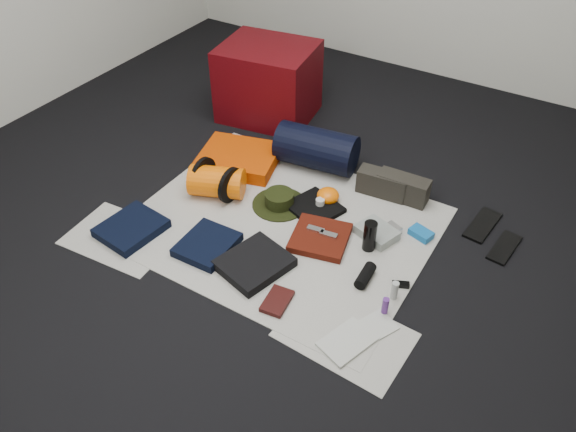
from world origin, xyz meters
The scene contains 37 objects.
floor centered at (0.00, 0.00, -0.01)m, with size 4.50×4.50×0.02m, color black.
newspaper_mat centered at (0.00, 0.00, 0.00)m, with size 1.60×1.30×0.01m, color silver.
newspaper_sheet_front_left centered at (-0.70, -0.55, 0.00)m, with size 0.58×0.40×0.00m, color silver.
newspaper_sheet_front_right centered at (0.65, -0.50, 0.00)m, with size 0.58×0.40×0.00m, color silver.
red_cabinet centered at (-0.73, 0.99, 0.26)m, with size 0.62×0.52×0.52m, color #50050B.
sleeping_pad centered at (-0.55, 0.36, 0.05)m, with size 0.48×0.39×0.09m, color #D24302.
stuff_sack centered at (-0.47, 0.04, 0.10)m, with size 0.19×0.19×0.32m, color #F96504.
sack_strap_left centered at (-0.57, 0.04, 0.11)m, with size 0.22×0.22×0.03m, color black.
sack_strap_right centered at (-0.37, 0.04, 0.11)m, with size 0.22×0.22×0.03m, color black.
navy_duffel centered at (-0.12, 0.60, 0.14)m, with size 0.26×0.26×0.50m, color black.
boonie_brim centered at (-0.11, 0.14, 0.01)m, with size 0.32×0.32×0.01m, color black.
boonie_crown centered at (-0.11, 0.14, 0.05)m, with size 0.17×0.17×0.07m, color black.
hiking_boot_left centered at (0.36, 0.55, 0.08)m, with size 0.30×0.11×0.15m, color #292620.
hiking_boot_right centered at (0.48, 0.57, 0.08)m, with size 0.30×0.11×0.15m, color #292620.
flip_flop_left centered at (0.96, 0.58, 0.01)m, with size 0.11×0.30×0.02m, color black.
flip_flop_right centered at (1.12, 0.46, 0.01)m, with size 0.10×0.27×0.01m, color black.
trousers_navy_a centered at (-0.68, -0.48, 0.03)m, with size 0.29×0.33×0.05m, color black.
trousers_navy_b centered at (-0.24, -0.37, 0.03)m, with size 0.27×0.30×0.05m, color black.
trousers_charcoal centered at (0.05, -0.36, 0.03)m, with size 0.29×0.34×0.05m, color black.
black_tshirt centered at (0.09, 0.21, 0.02)m, with size 0.28×0.26×0.03m, color black.
red_shirt centered at (0.24, 0.00, 0.03)m, with size 0.30×0.30×0.04m, color #491208.
orange_stuff_sack centered at (0.12, 0.32, 0.05)m, with size 0.13×0.13×0.09m, color #F96504.
first_aid_pouch centered at (0.49, 0.19, 0.03)m, with size 0.21×0.16×0.05m, color gray.
water_bottle centered at (0.50, 0.08, 0.09)m, with size 0.07×0.07×0.18m, color black.
speaker centered at (0.58, -0.14, 0.04)m, with size 0.06×0.06×0.16m, color black.
compact_camera centered at (0.55, 0.28, 0.02)m, with size 0.09×0.05×0.03m, color #BABBC0.
cyan_case centered at (0.70, 0.31, 0.03)m, with size 0.12×0.08×0.04m, color #115EA4.
toiletry_purple centered at (0.75, -0.29, 0.05)m, with size 0.03×0.03×0.10m, color #57277D.
toiletry_clear centered at (0.75, -0.18, 0.06)m, with size 0.03×0.03×0.10m, color #A7ACA8.
paperback_book centered at (0.28, -0.50, 0.02)m, with size 0.11×0.17×0.02m, color black.
map_booklet centered at (0.68, -0.54, 0.01)m, with size 0.17×0.24×0.01m, color #B6B8AF.
map_printout centered at (0.75, -0.39, 0.01)m, with size 0.14×0.18×0.01m, color #B6B8AF.
sunglasses centered at (0.75, -0.09, 0.02)m, with size 0.09×0.03×0.02m, color black.
key_cluster centered at (-0.71, -0.59, 0.01)m, with size 0.07×0.07×0.01m, color #BABBC0.
tape_roll centered at (0.11, 0.24, 0.05)m, with size 0.05×0.05×0.04m, color beige.
energy_bar_a centered at (0.20, 0.02, 0.05)m, with size 0.10×0.04×0.01m, color #BABBC0.
energy_bar_b centered at (0.28, 0.02, 0.05)m, with size 0.10×0.04×0.01m, color #BABBC0.
Camera 1 is at (1.26, -2.01, 2.08)m, focal length 35.00 mm.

